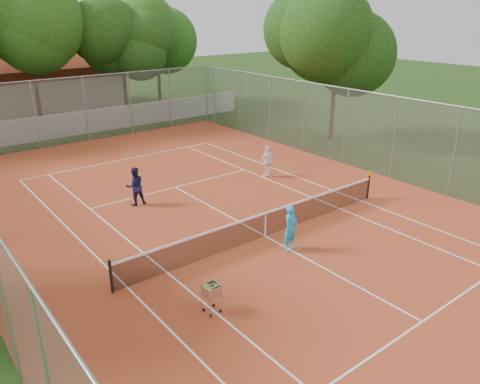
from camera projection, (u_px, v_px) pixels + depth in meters
ground at (265, 237)px, 17.17m from camera, size 120.00×120.00×0.00m
court_pad at (265, 236)px, 17.16m from camera, size 18.00×34.00×0.02m
court_lines at (265, 236)px, 17.16m from camera, size 10.98×23.78×0.01m
tennis_net at (265, 224)px, 16.98m from camera, size 11.88×0.10×0.98m
perimeter_fence at (266, 186)px, 16.44m from camera, size 18.00×34.00×4.00m
boundary_wall at (77, 123)px, 30.81m from camera, size 26.00×0.30×1.50m
clubhouse at (3, 86)px, 36.46m from camera, size 16.40×9.00×4.40m
tropical_trees at (52, 53)px, 31.46m from camera, size 29.00×19.00×10.00m
player_near at (291, 228)px, 15.90m from camera, size 0.68×0.53×1.66m
player_far_left at (135, 186)px, 19.64m from camera, size 0.90×0.75×1.67m
player_far_right at (268, 161)px, 22.99m from camera, size 0.93×0.41×1.57m
ball_hopper at (212, 298)px, 12.71m from camera, size 0.59×0.59×0.93m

